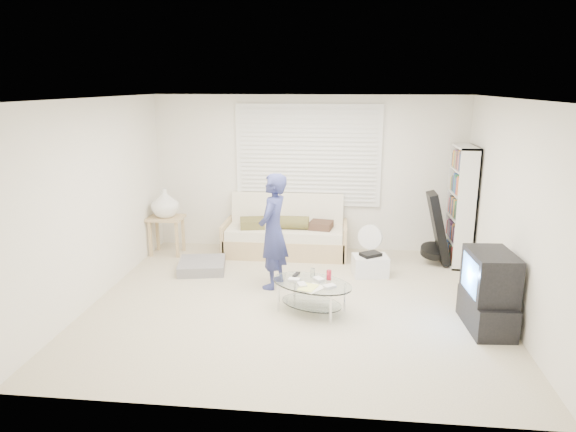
# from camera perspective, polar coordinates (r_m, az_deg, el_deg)

# --- Properties ---
(ground) EXTENTS (5.00, 5.00, 0.00)m
(ground) POSITION_cam_1_polar(r_m,az_deg,el_deg) (6.54, 0.76, -9.52)
(ground) COLOR tan
(ground) RESTS_ON ground
(room_shell) EXTENTS (5.02, 4.52, 2.51)m
(room_shell) POSITION_cam_1_polar(r_m,az_deg,el_deg) (6.54, 1.20, 5.39)
(room_shell) COLOR white
(room_shell) RESTS_ON ground
(window_blinds) EXTENTS (2.32, 0.08, 1.62)m
(window_blinds) POSITION_cam_1_polar(r_m,az_deg,el_deg) (8.25, 2.25, 6.72)
(window_blinds) COLOR silver
(window_blinds) RESTS_ON ground
(futon_sofa) EXTENTS (1.95, 0.79, 0.95)m
(futon_sofa) POSITION_cam_1_polar(r_m,az_deg,el_deg) (8.21, -0.27, -2.14)
(futon_sofa) COLOR tan
(futon_sofa) RESTS_ON ground
(grey_floor_pillow) EXTENTS (0.77, 0.77, 0.15)m
(grey_floor_pillow) POSITION_cam_1_polar(r_m,az_deg,el_deg) (7.66, -9.54, -5.47)
(grey_floor_pillow) COLOR slate
(grey_floor_pillow) RESTS_ON ground
(side_table) EXTENTS (0.54, 0.44, 1.07)m
(side_table) POSITION_cam_1_polar(r_m,az_deg,el_deg) (8.33, -13.49, 1.12)
(side_table) COLOR tan
(side_table) RESTS_ON ground
(bookshelf) EXTENTS (0.28, 0.75, 1.79)m
(bookshelf) POSITION_cam_1_polar(r_m,az_deg,el_deg) (8.08, 18.63, 1.08)
(bookshelf) COLOR white
(bookshelf) RESTS_ON ground
(guitar_case) EXTENTS (0.43, 0.41, 1.09)m
(guitar_case) POSITION_cam_1_polar(r_m,az_deg,el_deg) (8.02, 16.25, -1.86)
(guitar_case) COLOR black
(guitar_case) RESTS_ON ground
(floor_fan) EXTENTS (0.39, 0.25, 0.62)m
(floor_fan) POSITION_cam_1_polar(r_m,az_deg,el_deg) (7.84, 9.02, -2.76)
(floor_fan) COLOR white
(floor_fan) RESTS_ON ground
(storage_bin) EXTENTS (0.53, 0.41, 0.34)m
(storage_bin) POSITION_cam_1_polar(r_m,az_deg,el_deg) (7.44, 9.11, -5.40)
(storage_bin) COLOR white
(storage_bin) RESTS_ON ground
(tv_unit) EXTENTS (0.50, 0.84, 0.89)m
(tv_unit) POSITION_cam_1_polar(r_m,az_deg,el_deg) (6.15, 21.37, -7.84)
(tv_unit) COLOR black
(tv_unit) RESTS_ON ground
(coffee_table) EXTENTS (1.17, 0.98, 0.49)m
(coffee_table) POSITION_cam_1_polar(r_m,az_deg,el_deg) (6.17, 2.67, -7.99)
(coffee_table) COLOR silver
(coffee_table) RESTS_ON ground
(standing_person) EXTENTS (0.50, 0.64, 1.55)m
(standing_person) POSITION_cam_1_polar(r_m,az_deg,el_deg) (6.78, -1.67, -1.71)
(standing_person) COLOR navy
(standing_person) RESTS_ON ground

